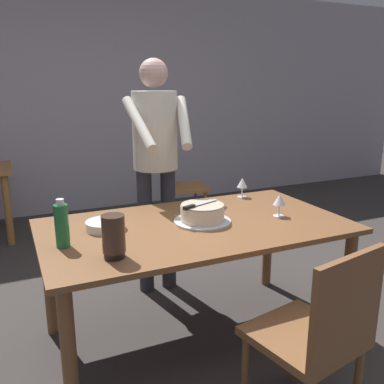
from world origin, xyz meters
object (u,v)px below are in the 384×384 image
Objects in this scene: cake_on_platter at (202,214)px; background_chair_0 at (178,182)px; wine_glass_near at (242,183)px; hurricane_lamp at (114,236)px; chair_near_side at (318,332)px; cake_knife at (194,206)px; main_dining_table at (196,239)px; plate_stack at (105,225)px; wine_glass_far at (279,200)px; water_bottle at (62,225)px; person_cutting_cake at (156,152)px.

background_chair_0 is (0.68, 2.03, -0.31)m from cake_on_platter.
hurricane_lamp reaches higher than wine_glass_near.
chair_near_side is at bearing -100.51° from background_chair_0.
cake_knife is 0.60m from hurricane_lamp.
wine_glass_near reaches higher than main_dining_table.
hurricane_lamp reaches higher than main_dining_table.
plate_stack is (-0.51, 0.12, 0.12)m from main_dining_table.
wine_glass_far is (-0.02, -0.48, 0.00)m from wine_glass_near.
water_bottle is (-0.81, -0.06, 0.06)m from cake_on_platter.
water_bottle reaches higher than hurricane_lamp.
plate_stack is 1.24m from chair_near_side.
plate_stack reaches higher than main_dining_table.
wine_glass_far is (0.48, -0.09, 0.05)m from cake_on_platter.
wine_glass_far is at bearing -11.02° from plate_stack.
main_dining_table is 2.17m from background_chair_0.
water_bottle is 1.19× the size of hurricane_lamp.
person_cutting_cake is at bearing 87.98° from cake_knife.
person_cutting_cake reaches higher than background_chair_0.
cake_on_platter is at bearing -142.37° from wine_glass_near.
main_dining_table is at bearing 171.47° from wine_glass_far.
wine_glass_near and wine_glass_far have the same top height.
background_chair_0 reaches higher than cake_on_platter.
hurricane_lamp is (-1.11, -0.69, 0.00)m from wine_glass_near.
plate_stack is at bearing -165.20° from wine_glass_near.
cake_knife is at bearing -159.67° from cake_on_platter.
hurricane_lamp is at bearing -50.05° from water_bottle.
main_dining_table is 12.33× the size of wine_glass_near.
cake_knife reaches higher than cake_on_platter.
water_bottle reaches higher than cake_on_platter.
plate_stack is 0.32m from water_bottle.
main_dining_table is 0.57m from wine_glass_far.
cake_knife is 0.15× the size of person_cutting_cake.
main_dining_table is at bearing -109.73° from background_chair_0.
hurricane_lamp is (-0.56, -0.29, 0.20)m from main_dining_table.
chair_near_side is (0.75, -0.58, -0.37)m from hurricane_lamp.
hurricane_lamp is at bearing -148.24° from wine_glass_near.
wine_glass_near is at bearing 87.14° from wine_glass_far.
cake_on_platter is 0.57m from plate_stack.
water_bottle is (-0.76, -0.04, 0.21)m from main_dining_table.
wine_glass_far is (0.53, -0.08, 0.20)m from main_dining_table.
wine_glass_near is 0.66m from person_cutting_cake.
water_bottle is at bearing -176.62° from main_dining_table.
wine_glass_far is at bearing -95.36° from background_chair_0.
background_chair_0 is at bearing 84.64° from wine_glass_far.
hurricane_lamp is 0.23× the size of background_chair_0.
main_dining_table is 7.10× the size of water_bottle.
plate_stack is at bearing 33.46° from water_bottle.
main_dining_table is 12.33× the size of wine_glass_far.
person_cutting_cake reaches higher than plate_stack.
person_cutting_cake reaches higher than wine_glass_far.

